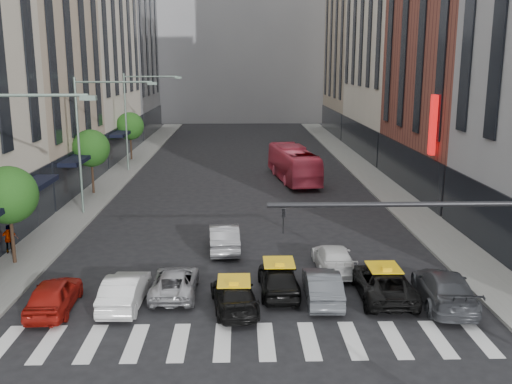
{
  "coord_description": "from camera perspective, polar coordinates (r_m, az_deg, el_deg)",
  "views": [
    {
      "loc": [
        -0.3,
        -17.78,
        10.0
      ],
      "look_at": [
        0.44,
        8.83,
        4.0
      ],
      "focal_mm": 40.0,
      "sensor_mm": 36.0,
      "label": 1
    }
  ],
  "objects": [
    {
      "name": "ground",
      "position": [
        20.4,
        -0.56,
        -16.65
      ],
      "size": [
        160.0,
        160.0,
        0.0
      ],
      "primitive_type": "plane",
      "color": "black",
      "rests_on": "ground"
    },
    {
      "name": "sidewalk_left",
      "position": [
        50.07,
        -14.48,
        0.86
      ],
      "size": [
        3.0,
        96.0,
        0.15
      ],
      "primitive_type": "cube",
      "color": "slate",
      "rests_on": "ground"
    },
    {
      "name": "sidewalk_right",
      "position": [
        50.21,
        12.04,
        1.02
      ],
      "size": [
        3.0,
        96.0,
        0.15
      ],
      "primitive_type": "cube",
      "color": "slate",
      "rests_on": "ground"
    },
    {
      "name": "building_left_b",
      "position": [
        48.77,
        -22.32,
        14.14
      ],
      "size": [
        8.0,
        16.0,
        24.0
      ],
      "primitive_type": "cube",
      "color": "tan",
      "rests_on": "ground"
    },
    {
      "name": "building_left_d",
      "position": [
        84.6,
        -13.49,
        15.76
      ],
      "size": [
        8.0,
        18.0,
        30.0
      ],
      "primitive_type": "cube",
      "color": "gray",
      "rests_on": "ground"
    },
    {
      "name": "building_right_b",
      "position": [
        48.1,
        20.27,
        15.53
      ],
      "size": [
        8.0,
        18.0,
        26.0
      ],
      "primitive_type": "cube",
      "color": "brown",
      "rests_on": "ground"
    },
    {
      "name": "building_right_d",
      "position": [
        84.67,
        10.58,
        15.2
      ],
      "size": [
        8.0,
        18.0,
        28.0
      ],
      "primitive_type": "cube",
      "color": "tan",
      "rests_on": "ground"
    },
    {
      "name": "building_far",
      "position": [
        103.09,
        -1.48,
        17.15
      ],
      "size": [
        30.0,
        10.0,
        36.0
      ],
      "primitive_type": "cube",
      "color": "gray",
      "rests_on": "ground"
    },
    {
      "name": "tree_near",
      "position": [
        30.73,
        -23.52,
        -0.29
      ],
      "size": [
        2.88,
        2.88,
        4.95
      ],
      "color": "black",
      "rests_on": "sidewalk_left"
    },
    {
      "name": "tree_mid",
      "position": [
        45.71,
        -16.19,
        4.22
      ],
      "size": [
        2.88,
        2.88,
        4.95
      ],
      "color": "black",
      "rests_on": "sidewalk_left"
    },
    {
      "name": "tree_far",
      "position": [
        61.21,
        -12.49,
        6.45
      ],
      "size": [
        2.88,
        2.88,
        4.95
      ],
      "color": "black",
      "rests_on": "sidewalk_left"
    },
    {
      "name": "streetlamp_mid",
      "position": [
        39.23,
        -16.05,
        6.22
      ],
      "size": [
        5.38,
        0.25,
        9.0
      ],
      "color": "gray",
      "rests_on": "sidewalk_left"
    },
    {
      "name": "streetlamp_far",
      "position": [
        54.81,
        -11.95,
        8.15
      ],
      "size": [
        5.38,
        0.25,
        9.0
      ],
      "color": "gray",
      "rests_on": "sidewalk_left"
    },
    {
      "name": "traffic_signal",
      "position": [
        19.39,
        22.93,
        -4.89
      ],
      "size": [
        10.1,
        0.2,
        6.0
      ],
      "color": "black",
      "rests_on": "ground"
    },
    {
      "name": "liberty_sign",
      "position": [
        40.12,
        17.29,
        6.41
      ],
      "size": [
        0.3,
        0.7,
        4.0
      ],
      "color": "red",
      "rests_on": "ground"
    },
    {
      "name": "car_red",
      "position": [
        25.28,
        -19.56,
        -9.66
      ],
      "size": [
        1.81,
        4.17,
        1.4
      ],
      "primitive_type": "imported",
      "rotation": [
        0.0,
        0.0,
        3.18
      ],
      "color": "maroon",
      "rests_on": "ground"
    },
    {
      "name": "car_white_front",
      "position": [
        24.94,
        -12.98,
        -9.55
      ],
      "size": [
        1.6,
        4.26,
        1.39
      ],
      "primitive_type": "imported",
      "rotation": [
        0.0,
        0.0,
        3.11
      ],
      "color": "silver",
      "rests_on": "ground"
    },
    {
      "name": "car_silver",
      "position": [
        25.74,
        -8.13,
        -8.89
      ],
      "size": [
        1.97,
        4.23,
        1.17
      ],
      "primitive_type": "imported",
      "rotation": [
        0.0,
        0.0,
        3.15
      ],
      "color": "#9D9EA3",
      "rests_on": "ground"
    },
    {
      "name": "taxi_left",
      "position": [
        24.03,
        -2.21,
        -10.28
      ],
      "size": [
        2.27,
        4.46,
        1.24
      ],
      "primitive_type": "imported",
      "rotation": [
        0.0,
        0.0,
        3.27
      ],
      "color": "black",
      "rests_on": "ground"
    },
    {
      "name": "taxi_center",
      "position": [
        25.56,
        2.29,
        -8.6
      ],
      "size": [
        1.82,
        4.26,
        1.43
      ],
      "primitive_type": "imported",
      "rotation": [
        0.0,
        0.0,
        3.17
      ],
      "color": "black",
      "rests_on": "ground"
    },
    {
      "name": "car_grey_mid",
      "position": [
        24.98,
        6.64,
        -9.29
      ],
      "size": [
        1.55,
        4.18,
        1.37
      ],
      "primitive_type": "imported",
      "rotation": [
        0.0,
        0.0,
        3.12
      ],
      "color": "#44474C",
      "rests_on": "ground"
    },
    {
      "name": "taxi_right",
      "position": [
        25.77,
        12.58,
        -8.82
      ],
      "size": [
        2.35,
        4.94,
        1.36
      ],
      "primitive_type": "imported",
      "rotation": [
        0.0,
        0.0,
        3.12
      ],
      "color": "black",
      "rests_on": "ground"
    },
    {
      "name": "car_grey_curb",
      "position": [
        25.69,
        18.34,
        -9.11
      ],
      "size": [
        2.59,
        5.27,
        1.47
      ],
      "primitive_type": "imported",
      "rotation": [
        0.0,
        0.0,
        3.04
      ],
      "color": "#3F4146",
      "rests_on": "ground"
    },
    {
      "name": "car_row2_left",
      "position": [
        31.28,
        -3.21,
        -4.53
      ],
      "size": [
        1.86,
        4.61,
        1.49
      ],
      "primitive_type": "imported",
      "rotation": [
        0.0,
        0.0,
        3.2
      ],
      "color": "#9D9DA2",
      "rests_on": "ground"
    },
    {
      "name": "car_row2_right",
      "position": [
        28.52,
        7.76,
        -6.57
      ],
      "size": [
        1.81,
        4.43,
        1.28
      ],
      "primitive_type": "imported",
      "rotation": [
        0.0,
        0.0,
        3.14
      ],
      "color": "white",
      "rests_on": "ground"
    },
    {
      "name": "bus",
      "position": [
        49.75,
        3.76,
        2.81
      ],
      "size": [
        3.89,
        10.85,
        2.95
      ],
      "primitive_type": "imported",
      "rotation": [
        0.0,
        0.0,
        3.28
      ],
      "color": "#E2425D",
      "rests_on": "ground"
    },
    {
      "name": "pedestrian_far",
      "position": [
        33.02,
        -23.46,
        -4.34
      ],
      "size": [
        0.97,
        0.59,
        1.54
      ],
      "primitive_type": "imported",
      "rotation": [
        0.0,
        0.0,
        3.4
      ],
      "color": "gray",
      "rests_on": "sidewalk_left"
    }
  ]
}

